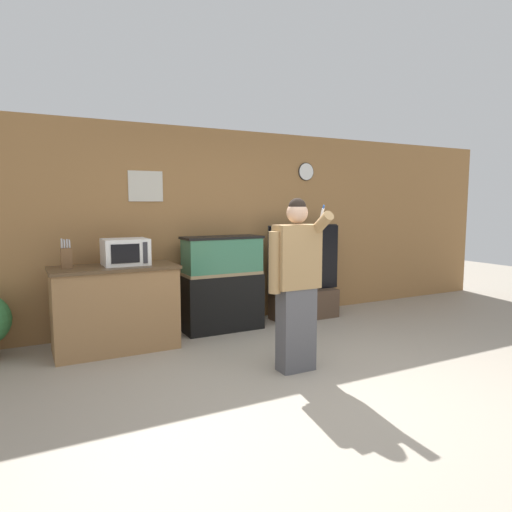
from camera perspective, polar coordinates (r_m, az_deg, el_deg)
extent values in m
plane|color=gray|center=(4.19, 9.80, -16.20)|extent=(18.00, 18.00, 0.00)
cube|color=olive|center=(6.19, -5.05, 3.59)|extent=(10.00, 0.06, 2.60)
cube|color=beige|center=(5.85, -13.63, 8.47)|extent=(0.43, 0.02, 0.37)
cylinder|color=white|center=(6.84, 6.28, 10.43)|extent=(0.24, 0.03, 0.24)
cylinder|color=black|center=(6.84, 6.27, 10.43)|extent=(0.26, 0.01, 0.26)
cube|color=olive|center=(5.30, -17.17, -6.42)|extent=(1.30, 0.61, 0.90)
cube|color=#513A24|center=(5.22, -17.34, -1.40)|extent=(1.34, 0.65, 0.03)
cube|color=white|center=(5.28, -16.02, 0.51)|extent=(0.49, 0.38, 0.29)
cube|color=black|center=(5.08, -16.00, 0.29)|extent=(0.30, 0.01, 0.20)
cube|color=#2D2D33|center=(5.12, -13.66, 0.41)|extent=(0.05, 0.01, 0.23)
cube|color=brown|center=(5.21, -22.61, -0.25)|extent=(0.11, 0.09, 0.21)
cylinder|color=#B7B7BC|center=(5.19, -23.11, 1.46)|extent=(0.02, 0.02, 0.10)
cylinder|color=#B7B7BC|center=(5.20, -22.83, 1.37)|extent=(0.02, 0.02, 0.08)
cylinder|color=#B7B7BC|center=(5.20, -22.55, 1.45)|extent=(0.02, 0.02, 0.09)
cylinder|color=#B7B7BC|center=(5.20, -22.27, 1.37)|extent=(0.02, 0.02, 0.08)
cylinder|color=#B7B7BC|center=(5.23, -23.14, 1.48)|extent=(0.02, 0.02, 0.10)
cylinder|color=#B7B7BC|center=(5.23, -22.86, 1.45)|extent=(0.02, 0.02, 0.09)
cylinder|color=#B7B7BC|center=(5.23, -22.59, 1.40)|extent=(0.02, 0.02, 0.08)
cylinder|color=#B7B7BC|center=(5.24, -22.31, 1.46)|extent=(0.02, 0.02, 0.09)
cube|color=black|center=(5.88, -4.19, -5.82)|extent=(1.01, 0.40, 0.72)
cube|color=#937F5B|center=(5.81, -4.22, -2.17)|extent=(0.98, 0.39, 0.04)
cube|color=#387556|center=(5.78, -4.24, 0.05)|extent=(0.97, 0.38, 0.47)
cube|color=black|center=(5.76, -4.26, 2.33)|extent=(1.01, 0.40, 0.03)
cube|color=#4C3828|center=(6.54, 6.02, -6.00)|extent=(0.95, 0.40, 0.40)
cube|color=black|center=(6.43, 6.09, -0.29)|extent=(1.12, 0.05, 0.91)
cube|color=black|center=(6.45, 5.95, -0.26)|extent=(1.15, 0.01, 0.94)
cube|color=#515156|center=(4.48, 5.03, -9.12)|extent=(0.35, 0.20, 0.81)
cube|color=#A37F51|center=(4.35, 5.12, -0.08)|extent=(0.44, 0.21, 0.61)
sphere|color=tan|center=(4.32, 5.17, 5.40)|extent=(0.20, 0.20, 0.20)
sphere|color=black|center=(4.32, 5.18, 6.14)|extent=(0.17, 0.17, 0.17)
cylinder|color=#A37F51|center=(4.23, 2.36, -0.82)|extent=(0.11, 0.11, 0.58)
cylinder|color=#A37F51|center=(4.31, 8.08, 3.90)|extent=(0.10, 0.32, 0.27)
cylinder|color=white|center=(4.29, 8.25, 5.21)|extent=(0.02, 0.06, 0.11)
cylinder|color=#2856B2|center=(4.28, 8.42, 6.01)|extent=(0.02, 0.03, 0.05)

